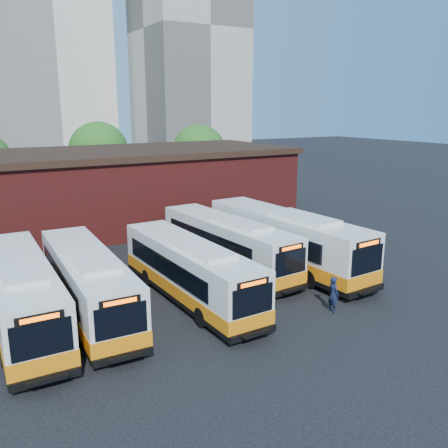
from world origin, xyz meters
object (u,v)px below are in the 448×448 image
bus_farwest (22,296)px  bus_west (88,285)px  bus_midwest (190,273)px  transit_worker (333,294)px  bus_east (227,246)px  bus_mideast (285,242)px

bus_farwest → bus_west: (2.97, 0.00, -0.03)m
bus_farwest → bus_midwest: (8.00, -0.91, -0.03)m
bus_farwest → transit_worker: (13.36, -5.87, -0.58)m
bus_midwest → bus_east: bearing=35.9°
bus_farwest → bus_east: (12.19, 2.33, 0.00)m
bus_farwest → bus_mideast: size_ratio=0.90×
bus_farwest → bus_east: bus_east is taller
bus_midwest → bus_mideast: size_ratio=0.88×
bus_west → bus_mideast: 12.53m
bus_east → bus_mideast: bearing=-29.6°
bus_west → bus_mideast: (12.50, 0.78, 0.19)m
bus_mideast → bus_farwest: bearing=179.3°
bus_mideast → bus_east: 3.64m
transit_worker → bus_farwest: bearing=68.6°
bus_farwest → transit_worker: size_ratio=6.64×
bus_farwest → bus_west: bearing=0.8°
bus_farwest → bus_west: size_ratio=1.02×
bus_mideast → transit_worker: bus_mideast is taller
bus_farwest → bus_midwest: bearing=-5.7°
bus_west → bus_east: 9.51m
bus_farwest → transit_worker: bus_farwest is taller
bus_midwest → bus_east: (4.19, 3.24, 0.04)m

